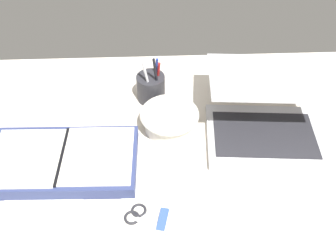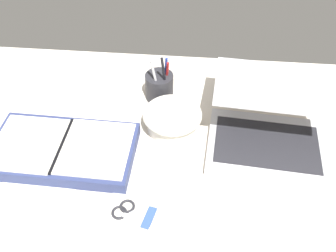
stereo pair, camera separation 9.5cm
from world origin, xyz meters
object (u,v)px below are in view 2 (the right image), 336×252
object	(u,v)px
bowl	(172,120)
planner	(63,150)
laptop	(269,125)
scissors	(127,213)
pen_cup	(160,86)

from	to	relation	value
bowl	planner	size ratio (longest dim) A/B	0.43
laptop	planner	xyz separation A→B (cm)	(-56.14, -11.32, -3.59)
scissors	laptop	bearing A→B (deg)	78.39
bowl	pen_cup	bearing A→B (deg)	111.05
pen_cup	scissors	size ratio (longest dim) A/B	1.42
pen_cup	planner	size ratio (longest dim) A/B	0.43
laptop	pen_cup	bearing A→B (deg)	158.89
laptop	pen_cup	distance (cm)	35.87
bowl	planner	distance (cm)	31.87
laptop	bowl	xyz separation A→B (cm)	(-27.18, 1.90, -2.18)
bowl	pen_cup	xyz separation A→B (cm)	(-5.20, 13.50, 1.14)
pen_cup	planner	world-z (taller)	pen_cup
bowl	pen_cup	distance (cm)	14.51
bowl	scissors	size ratio (longest dim) A/B	1.45
bowl	pen_cup	size ratio (longest dim) A/B	1.02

